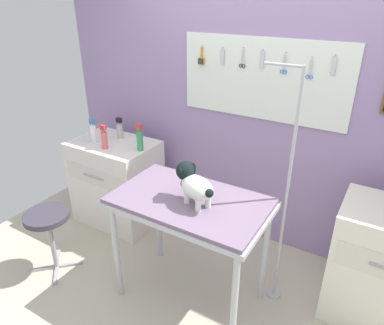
{
  "coord_description": "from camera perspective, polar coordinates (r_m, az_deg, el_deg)",
  "views": [
    {
      "loc": [
        1.05,
        -1.52,
        2.18
      ],
      "look_at": [
        -0.05,
        0.31,
        1.14
      ],
      "focal_mm": 33.33,
      "sensor_mm": 36.0,
      "label": 1
    }
  ],
  "objects": [
    {
      "name": "grooming_arm",
      "position": [
        2.56,
        14.55,
        -6.5
      ],
      "size": [
        0.3,
        0.11,
        1.79
      ],
      "color": "#B7B7BC",
      "rests_on": "ground"
    },
    {
      "name": "ground",
      "position": [
        2.87,
        -2.67,
        -24.06
      ],
      "size": [
        4.4,
        4.0,
        0.04
      ],
      "primitive_type": "cube",
      "color": "#BCB59D"
    },
    {
      "name": "spray_bottle_short",
      "position": [
        3.49,
        -15.49,
        4.63
      ],
      "size": [
        0.06,
        0.06,
        0.23
      ],
      "color": "white",
      "rests_on": "counter_left"
    },
    {
      "name": "rear_wall_panel",
      "position": [
        3.15,
        9.97,
        6.75
      ],
      "size": [
        4.0,
        0.11,
        2.3
      ],
      "color": "#9B80B2",
      "rests_on": "ground"
    },
    {
      "name": "cabinet_right",
      "position": [
        2.89,
        28.32,
        -14.49
      ],
      "size": [
        0.68,
        0.54,
        0.89
      ],
      "color": "silver",
      "rests_on": "ground"
    },
    {
      "name": "detangler_spray",
      "position": [
        3.22,
        -8.35,
        3.73
      ],
      "size": [
        0.06,
        0.06,
        0.25
      ],
      "color": "#3A9761",
      "rests_on": "counter_left"
    },
    {
      "name": "counter_left",
      "position": [
        3.67,
        -11.94,
        -3.07
      ],
      "size": [
        0.8,
        0.58,
        0.87
      ],
      "color": "silver",
      "rests_on": "ground"
    },
    {
      "name": "stool",
      "position": [
        3.16,
        -22.05,
        -9.05
      ],
      "size": [
        0.36,
        0.36,
        0.56
      ],
      "color": "#9E9EA3",
      "rests_on": "ground"
    },
    {
      "name": "spray_bottle_tall",
      "position": [
        3.54,
        -11.48,
        5.18
      ],
      "size": [
        0.06,
        0.06,
        0.21
      ],
      "color": "#B4B7B0",
      "rests_on": "counter_left"
    },
    {
      "name": "conditioner_bottle",
      "position": [
        3.33,
        -13.87,
        3.75
      ],
      "size": [
        0.06,
        0.06,
        0.22
      ],
      "color": "#DD6461",
      "rests_on": "counter_left"
    },
    {
      "name": "grooming_table",
      "position": [
        2.49,
        -0.32,
        -7.53
      ],
      "size": [
        1.08,
        0.66,
        0.89
      ],
      "color": "#B7B7BC",
      "rests_on": "ground"
    },
    {
      "name": "dog",
      "position": [
        2.33,
        0.27,
        -3.41
      ],
      "size": [
        0.36,
        0.26,
        0.27
      ],
      "color": "white",
      "rests_on": "grooming_table"
    }
  ]
}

